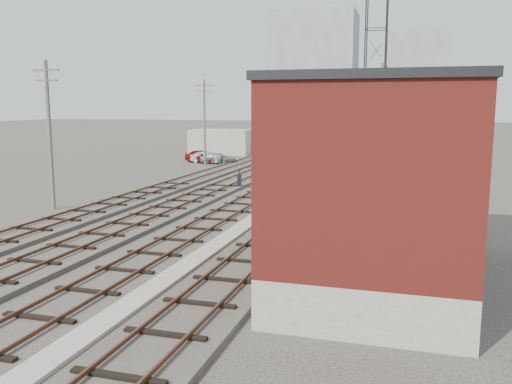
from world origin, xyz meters
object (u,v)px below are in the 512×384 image
at_px(signal_mast, 271,213).
at_px(site_trailer, 283,146).
at_px(car_silver, 207,158).
at_px(switch_stand, 239,180).
at_px(car_red, 202,156).
at_px(car_grey, 218,158).

xyz_separation_m(signal_mast, site_trailer, (-11.44, 48.77, -1.12)).
bearing_deg(car_silver, switch_stand, -136.00).
bearing_deg(switch_stand, car_red, 105.98).
relative_size(car_red, car_grey, 1.06).
relative_size(switch_stand, car_grey, 0.34).
xyz_separation_m(signal_mast, car_silver, (-17.18, 36.88, -1.77)).
relative_size(site_trailer, car_silver, 1.73).
bearing_deg(car_silver, site_trailer, -10.86).
bearing_deg(car_grey, signal_mast, -162.75).
distance_m(switch_stand, car_red, 19.79).
bearing_deg(car_silver, signal_mast, -140.07).
bearing_deg(car_grey, car_silver, 73.36).
bearing_deg(switch_stand, car_grey, 101.06).
bearing_deg(switch_stand, signal_mast, -83.10).
height_order(switch_stand, car_grey, switch_stand).
xyz_separation_m(switch_stand, car_grey, (-7.88, 16.49, -0.06)).
relative_size(switch_stand, car_red, 0.32).
distance_m(signal_mast, car_grey, 39.90).
relative_size(signal_mast, switch_stand, 2.95).
bearing_deg(site_trailer, car_grey, -90.51).
xyz_separation_m(site_trailer, car_silver, (-5.75, -11.89, -0.64)).
bearing_deg(signal_mast, site_trailer, 103.20).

